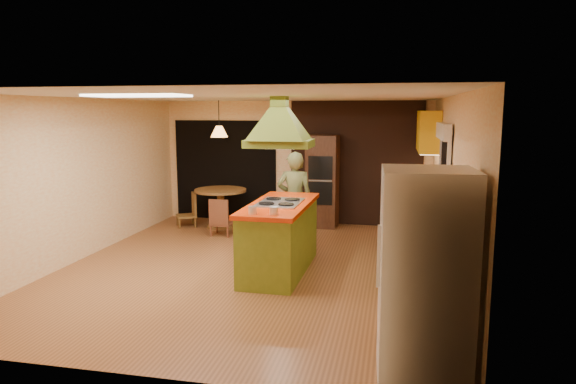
% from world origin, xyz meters
% --- Properties ---
extents(ground, '(6.50, 6.50, 0.00)m').
position_xyz_m(ground, '(0.00, 0.00, 0.00)').
color(ground, '#9A5C32').
rests_on(ground, ground).
extents(room_walls, '(5.50, 6.50, 6.50)m').
position_xyz_m(room_walls, '(0.00, 0.00, 1.25)').
color(room_walls, '#FFE4B6').
rests_on(room_walls, ground).
extents(ceiling_plane, '(6.50, 6.50, 0.00)m').
position_xyz_m(ceiling_plane, '(0.00, 0.00, 2.50)').
color(ceiling_plane, silver).
rests_on(ceiling_plane, room_walls).
extents(brick_panel, '(2.64, 0.03, 2.50)m').
position_xyz_m(brick_panel, '(1.25, 3.23, 1.25)').
color(brick_panel, '#381E14').
rests_on(brick_panel, ground).
extents(nook_opening, '(2.20, 0.03, 2.10)m').
position_xyz_m(nook_opening, '(-1.50, 3.23, 1.05)').
color(nook_opening, black).
rests_on(nook_opening, ground).
extents(right_counter, '(0.62, 3.05, 0.92)m').
position_xyz_m(right_counter, '(2.45, 0.60, 0.46)').
color(right_counter, olive).
rests_on(right_counter, ground).
extents(upper_cabinets, '(0.34, 1.40, 0.70)m').
position_xyz_m(upper_cabinets, '(2.57, 2.20, 1.95)').
color(upper_cabinets, yellow).
rests_on(upper_cabinets, room_walls).
extents(window_right, '(0.12, 1.35, 1.06)m').
position_xyz_m(window_right, '(2.70, 0.40, 1.77)').
color(window_right, black).
rests_on(window_right, room_walls).
extents(fluor_panel, '(1.20, 0.60, 0.03)m').
position_xyz_m(fluor_panel, '(-1.10, -1.20, 2.48)').
color(fluor_panel, white).
rests_on(fluor_panel, ceiling_plane).
extents(kitchen_island, '(0.84, 2.03, 1.02)m').
position_xyz_m(kitchen_island, '(0.43, -0.09, 0.51)').
color(kitchen_island, olive).
rests_on(kitchen_island, ground).
extents(range_hood, '(0.92, 0.67, 0.78)m').
position_xyz_m(range_hood, '(0.43, -0.09, 2.26)').
color(range_hood, '#586719').
rests_on(range_hood, ceiling_plane).
extents(man, '(0.64, 0.47, 1.63)m').
position_xyz_m(man, '(0.38, 1.27, 0.82)').
color(man, brown).
rests_on(man, ground).
extents(refrigerator, '(0.79, 0.75, 1.83)m').
position_xyz_m(refrigerator, '(2.31, -2.75, 0.92)').
color(refrigerator, white).
rests_on(refrigerator, ground).
extents(wall_oven, '(0.62, 0.62, 1.83)m').
position_xyz_m(wall_oven, '(0.62, 2.95, 0.91)').
color(wall_oven, '#4A2817').
rests_on(wall_oven, ground).
extents(dining_table, '(1.02, 1.02, 0.77)m').
position_xyz_m(dining_table, '(-1.35, 2.45, 0.54)').
color(dining_table, brown).
rests_on(dining_table, ground).
extents(chair_left, '(0.51, 0.51, 0.68)m').
position_xyz_m(chair_left, '(-2.05, 2.35, 0.34)').
color(chair_left, brown).
rests_on(chair_left, ground).
extents(chair_near, '(0.39, 0.39, 0.70)m').
position_xyz_m(chair_near, '(-1.10, 1.80, 0.35)').
color(chair_near, brown).
rests_on(chair_near, ground).
extents(pendant_lamp, '(0.43, 0.43, 0.22)m').
position_xyz_m(pendant_lamp, '(-1.35, 2.45, 1.90)').
color(pendant_lamp, '#FF9E3F').
rests_on(pendant_lamp, ceiling_plane).
extents(canister_large, '(0.16, 0.16, 0.20)m').
position_xyz_m(canister_large, '(2.40, 1.32, 1.02)').
color(canister_large, '#F2E9C2').
rests_on(canister_large, right_counter).
extents(canister_medium, '(0.14, 0.14, 0.18)m').
position_xyz_m(canister_medium, '(2.40, 1.43, 1.01)').
color(canister_medium, '#FFF5CD').
rests_on(canister_medium, right_counter).
extents(canister_small, '(0.13, 0.13, 0.16)m').
position_xyz_m(canister_small, '(2.40, 0.82, 1.00)').
color(canister_small, '#FFF5CD').
rests_on(canister_small, right_counter).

